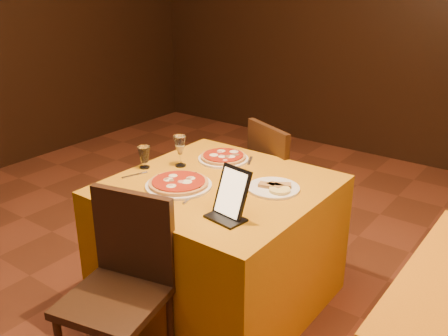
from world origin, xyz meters
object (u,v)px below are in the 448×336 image
Objects in this scene: pizza_near at (179,184)px; wine_glass at (180,151)px; chair_main_near at (114,300)px; water_glass at (144,157)px; pizza_far at (223,158)px; main_table at (219,243)px; chair_main_far at (289,186)px; tablet at (232,192)px.

wine_glass is (-0.19, 0.23, 0.08)m from pizza_near.
chair_main_near reaches higher than water_glass.
water_glass is at bearing -128.08° from pizza_far.
main_table is 3.57× the size of pizza_far.
chair_main_far is 0.61m from pizza_far.
chair_main_far reaches higher than pizza_near.
tablet is (0.28, -1.06, 0.41)m from chair_main_far.
tablet is (0.28, 0.52, 0.41)m from chair_main_near.
tablet is at bearing 49.10° from chair_main_near.
pizza_near is at bearing -14.17° from water_glass.
chair_main_near is 7.00× the size of water_glass.
tablet reaches higher than pizza_far.
chair_main_near is at bearing 113.54° from chair_main_far.
chair_main_near is 2.96× the size of pizza_far.
tablet reaches higher than water_glass.
chair_main_near is 0.71m from pizza_near.
pizza_near is (-0.15, -0.16, 0.39)m from main_table.
wine_glass is (-0.15, -0.23, 0.08)m from pizza_far.
pizza_far is at bearing 92.05° from chair_main_far.
main_table is 3.08× the size of pizza_near.
main_table is at bearing 144.75° from tablet.
pizza_near is 0.45m from tablet.
water_glass is (-0.49, -0.87, 0.36)m from chair_main_far.
chair_main_near reaches higher than main_table.
chair_main_near is 0.72m from tablet.
main_table is 8.46× the size of water_glass.
wine_glass reaches higher than chair_main_far.
pizza_near is 1.46× the size of tablet.
chair_main_near is at bearing -76.63° from pizza_near.
chair_main_near is 2.55× the size of pizza_near.
pizza_near and pizza_far have the same top height.
pizza_far is 0.48m from water_glass.
pizza_far is at bearing 95.75° from pizza_near.
pizza_near is 0.36m from water_glass.
water_glass reaches higher than pizza_near.
chair_main_near reaches higher than pizza_near.
pizza_far is at bearing 122.85° from main_table.
water_glass is at bearing -171.24° from main_table.
pizza_far reaches higher than main_table.
main_table is 0.80m from chair_main_far.
pizza_near is 2.75× the size of water_glass.
tablet is (0.42, -0.10, 0.10)m from pizza_near.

